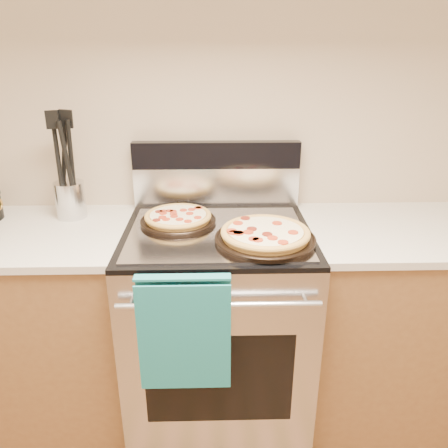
{
  "coord_description": "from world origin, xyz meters",
  "views": [
    {
      "loc": [
        -0.02,
        0.01,
        1.61
      ],
      "look_at": [
        0.02,
        1.55,
        0.99
      ],
      "focal_mm": 35.0,
      "sensor_mm": 36.0,
      "label": 1
    }
  ],
  "objects_px": {
    "pepperoni_pizza_back": "(178,218)",
    "utensil_crock": "(71,200)",
    "range_body": "(218,327)",
    "pepperoni_pizza_front": "(265,235)"
  },
  "relations": [
    {
      "from": "utensil_crock",
      "to": "pepperoni_pizza_front",
      "type": "bearing_deg",
      "value": -21.44
    },
    {
      "from": "range_body",
      "to": "pepperoni_pizza_back",
      "type": "relative_size",
      "value": 2.88
    },
    {
      "from": "pepperoni_pizza_back",
      "to": "range_body",
      "type": "bearing_deg",
      "value": -23.1
    },
    {
      "from": "pepperoni_pizza_back",
      "to": "utensil_crock",
      "type": "distance_m",
      "value": 0.5
    },
    {
      "from": "pepperoni_pizza_back",
      "to": "pepperoni_pizza_front",
      "type": "relative_size",
      "value": 0.83
    },
    {
      "from": "pepperoni_pizza_back",
      "to": "utensil_crock",
      "type": "xyz_separation_m",
      "value": [
        -0.48,
        0.12,
        0.04
      ]
    },
    {
      "from": "pepperoni_pizza_front",
      "to": "utensil_crock",
      "type": "relative_size",
      "value": 2.35
    },
    {
      "from": "range_body",
      "to": "utensil_crock",
      "type": "bearing_deg",
      "value": 163.27
    },
    {
      "from": "range_body",
      "to": "pepperoni_pizza_back",
      "type": "bearing_deg",
      "value": 156.9
    },
    {
      "from": "range_body",
      "to": "pepperoni_pizza_front",
      "type": "relative_size",
      "value": 2.38
    }
  ]
}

